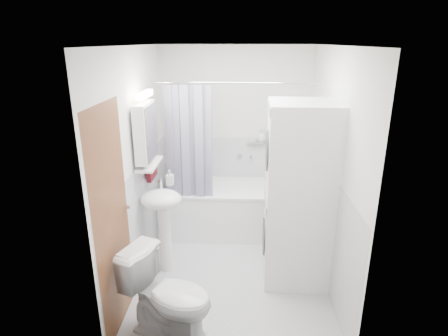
{
  "coord_description": "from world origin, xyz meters",
  "views": [
    {
      "loc": [
        0.08,
        -3.63,
        2.44
      ],
      "look_at": [
        -0.1,
        0.15,
        1.15
      ],
      "focal_mm": 30.0,
      "sensor_mm": 36.0,
      "label": 1
    }
  ],
  "objects_px": {
    "bathtub": "(235,206)",
    "washer_dryer": "(299,195)",
    "sink": "(162,212)",
    "toilet": "(169,296)"
  },
  "relations": [
    {
      "from": "bathtub",
      "to": "washer_dryer",
      "type": "bearing_deg",
      "value": -56.31
    },
    {
      "from": "bathtub",
      "to": "washer_dryer",
      "type": "height_order",
      "value": "washer_dryer"
    },
    {
      "from": "washer_dryer",
      "to": "sink",
      "type": "bearing_deg",
      "value": 179.44
    },
    {
      "from": "bathtub",
      "to": "toilet",
      "type": "bearing_deg",
      "value": -105.3
    },
    {
      "from": "sink",
      "to": "washer_dryer",
      "type": "bearing_deg",
      "value": -1.92
    },
    {
      "from": "bathtub",
      "to": "toilet",
      "type": "distance_m",
      "value": 1.99
    },
    {
      "from": "bathtub",
      "to": "toilet",
      "type": "height_order",
      "value": "toilet"
    },
    {
      "from": "washer_dryer",
      "to": "toilet",
      "type": "bearing_deg",
      "value": -140.72
    },
    {
      "from": "bathtub",
      "to": "sink",
      "type": "bearing_deg",
      "value": -129.07
    },
    {
      "from": "bathtub",
      "to": "sink",
      "type": "height_order",
      "value": "sink"
    }
  ]
}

